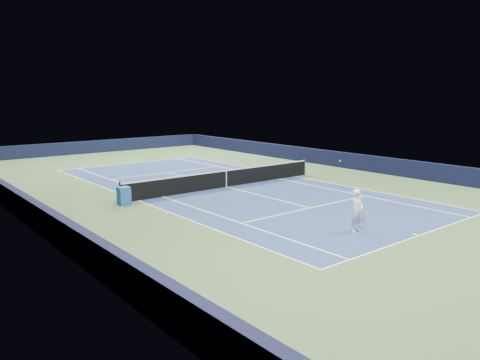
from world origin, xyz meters
TOP-DOWN VIEW (x-y plane):
  - ground at (0.00, 0.00)m, footprint 40.00×40.00m
  - wall_far at (0.00, 19.82)m, footprint 22.00×0.35m
  - wall_right at (10.82, 0.00)m, footprint 0.35×40.00m
  - wall_left at (-10.82, 0.00)m, footprint 0.35×40.00m
  - court_surface at (0.00, 0.00)m, footprint 10.97×23.77m
  - baseline_far at (0.00, 11.88)m, footprint 10.97×0.08m
  - baseline_near at (0.00, -11.88)m, footprint 10.97×0.08m
  - sideline_doubles_right at (5.49, 0.00)m, footprint 0.08×23.77m
  - sideline_doubles_left at (-5.49, 0.00)m, footprint 0.08×23.77m
  - sideline_singles_right at (4.12, 0.00)m, footprint 0.08×23.77m
  - sideline_singles_left at (-4.12, 0.00)m, footprint 0.08×23.77m
  - service_line_far at (0.00, 6.40)m, footprint 8.23×0.08m
  - service_line_near at (0.00, -6.40)m, footprint 8.23×0.08m
  - center_service_line at (0.00, 0.00)m, footprint 0.08×12.80m
  - center_mark_far at (0.00, 11.73)m, footprint 0.08×0.30m
  - center_mark_near at (0.00, -11.73)m, footprint 0.08×0.30m
  - tennis_net at (0.00, 0.00)m, footprint 12.90×0.10m
  - sponsor_cube at (-6.40, -0.39)m, footprint 0.57×0.48m
  - tennis_player at (-1.45, -10.11)m, footprint 0.78×1.25m

SIDE VIEW (x-z plane):
  - ground at x=0.00m, z-range 0.00..0.00m
  - court_surface at x=0.00m, z-range 0.00..0.01m
  - baseline_far at x=0.00m, z-range 0.01..0.01m
  - baseline_near at x=0.00m, z-range 0.01..0.01m
  - sideline_doubles_right at x=5.49m, z-range 0.01..0.01m
  - sideline_doubles_left at x=-5.49m, z-range 0.01..0.01m
  - sideline_singles_right at x=4.12m, z-range 0.01..0.01m
  - sideline_singles_left at x=-4.12m, z-range 0.01..0.01m
  - service_line_far at x=0.00m, z-range 0.01..0.01m
  - service_line_near at x=0.00m, z-range 0.01..0.01m
  - center_service_line at x=0.00m, z-range 0.01..0.01m
  - center_mark_far at x=0.00m, z-range 0.01..0.01m
  - center_mark_near at x=0.00m, z-range 0.01..0.01m
  - sponsor_cube at x=-6.40m, z-range 0.00..0.87m
  - tennis_net at x=0.00m, z-range -0.03..1.04m
  - wall_far at x=0.00m, z-range 0.00..1.10m
  - wall_right at x=10.82m, z-range 0.00..1.10m
  - wall_left at x=-10.82m, z-range 0.00..1.10m
  - tennis_player at x=-1.45m, z-range -0.49..2.16m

